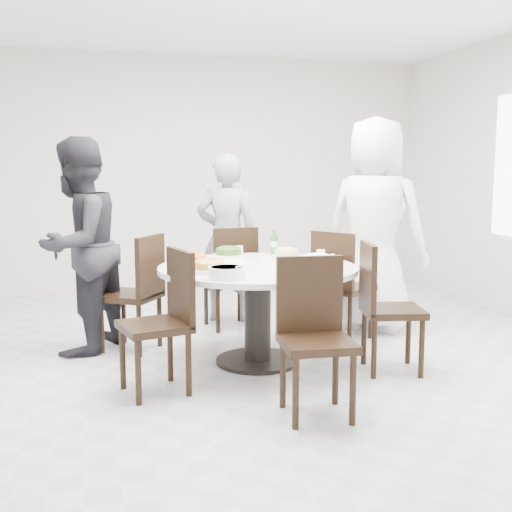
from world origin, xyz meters
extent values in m
cube|color=silver|center=(0.00, 0.00, 0.00)|extent=(6.00, 6.00, 0.01)
cube|color=silver|center=(0.00, 3.00, 1.40)|extent=(6.00, 0.01, 2.80)
cube|color=silver|center=(0.00, -3.00, 1.40)|extent=(6.00, 0.01, 2.80)
cylinder|color=white|center=(0.11, -0.15, 0.38)|extent=(1.50, 1.50, 0.75)
cube|color=black|center=(1.01, 0.33, 0.47)|extent=(0.58, 0.58, 0.95)
cube|color=black|center=(0.14, 0.99, 0.47)|extent=(0.47, 0.47, 0.95)
cube|color=black|center=(-0.80, 0.45, 0.47)|extent=(0.58, 0.58, 0.95)
cube|color=black|center=(-0.71, -0.61, 0.47)|extent=(0.51, 0.51, 0.95)
cube|color=black|center=(0.19, -1.26, 0.47)|extent=(0.45, 0.45, 0.95)
cube|color=black|center=(1.02, -0.59, 0.47)|extent=(0.50, 0.50, 0.95)
imported|color=white|center=(1.40, 0.57, 0.97)|extent=(1.10, 1.10, 1.93)
imported|color=black|center=(0.18, 1.27, 0.81)|extent=(0.69, 0.57, 1.62)
imported|color=black|center=(-1.20, 0.51, 0.86)|extent=(1.01, 1.06, 1.73)
cylinder|color=white|center=(0.00, 0.37, 0.79)|extent=(0.27, 0.27, 0.07)
cylinder|color=white|center=(0.45, 0.19, 0.78)|extent=(0.25, 0.25, 0.07)
cylinder|color=white|center=(-0.34, 0.06, 0.79)|extent=(0.26, 0.26, 0.07)
cylinder|color=white|center=(0.58, -0.33, 0.78)|extent=(0.26, 0.26, 0.07)
cylinder|color=white|center=(-0.29, -0.32, 0.79)|extent=(0.28, 0.28, 0.07)
cylinder|color=silver|center=(0.42, -0.62, 0.81)|extent=(0.26, 0.26, 0.11)
cylinder|color=white|center=(-0.22, -0.60, 0.79)|extent=(0.25, 0.25, 0.08)
cylinder|color=#2F6829|center=(0.40, 0.40, 0.86)|extent=(0.06, 0.06, 0.22)
cylinder|color=white|center=(0.12, 0.49, 0.79)|extent=(0.07, 0.07, 0.08)
camera|label=1|loc=(-1.10, -4.75, 1.50)|focal=45.00mm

